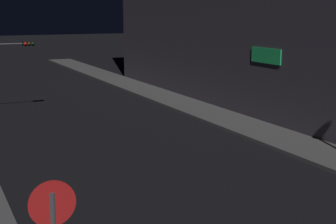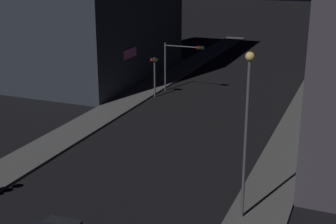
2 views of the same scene
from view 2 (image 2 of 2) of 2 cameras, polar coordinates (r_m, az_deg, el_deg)
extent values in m
cube|color=#4C4C4C|center=(49.94, -2.45, 2.71)|extent=(3.07, 72.54, 0.18)
cube|color=#4C4C4C|center=(45.89, 16.10, 0.66)|extent=(3.07, 72.54, 0.18)
cube|color=#D859B2|center=(49.00, -4.51, 6.92)|extent=(0.08, 2.80, 0.90)
cube|color=#26CC66|center=(35.95, 17.31, 2.68)|extent=(0.08, 2.80, 0.90)
cylinder|color=#47474C|center=(49.15, -0.33, 5.33)|extent=(0.16, 0.16, 4.92)
cylinder|color=#47474C|center=(48.05, 1.73, 7.72)|extent=(3.71, 0.10, 0.10)
cube|color=black|center=(47.45, 3.85, 7.56)|extent=(0.80, 0.28, 0.32)
sphere|color=red|center=(47.36, 3.49, 7.55)|extent=(0.20, 0.20, 0.20)
sphere|color=#3F2D0C|center=(47.29, 3.78, 7.53)|extent=(0.20, 0.20, 0.20)
sphere|color=#0C3319|center=(47.21, 4.07, 7.51)|extent=(0.20, 0.20, 0.20)
cylinder|color=#47474C|center=(46.86, -1.58, 4.09)|extent=(0.16, 0.16, 3.95)
cube|color=black|center=(46.49, -1.60, 6.16)|extent=(0.80, 0.28, 0.32)
sphere|color=red|center=(46.43, -1.97, 6.14)|extent=(0.20, 0.20, 0.20)
sphere|color=#3F2D0C|center=(46.33, -1.69, 6.12)|extent=(0.20, 0.20, 0.20)
sphere|color=#0C3319|center=(46.23, -1.40, 6.09)|extent=(0.20, 0.20, 0.20)
cylinder|color=#47474C|center=(24.26, 9.12, -3.59)|extent=(0.16, 0.16, 8.21)
sphere|color=#F9C666|center=(23.06, 9.64, 6.47)|extent=(0.45, 0.45, 0.45)
camera|label=1|loc=(24.11, -38.81, -1.38)|focal=53.08mm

